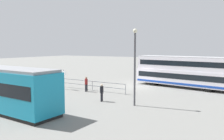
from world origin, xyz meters
TOP-DOWN VIEW (x-y plane):
  - ground_plane at (0.00, 0.00)m, footprint 160.00×160.00m
  - double_decker_bus at (-5.05, -2.31)m, footprint 12.02×4.45m
  - pedestrian_near_railing at (3.63, 5.50)m, footprint 0.35×0.36m
  - pedestrian_crossing at (-0.31, 8.64)m, footprint 0.37×0.37m
  - pedestrian_railing at (3.40, 4.68)m, footprint 8.54×0.39m
  - info_sign at (6.67, 5.69)m, footprint 1.01×0.32m
  - street_lamp at (-3.49, 8.57)m, footprint 0.36×0.36m

SIDE VIEW (x-z plane):
  - ground_plane at x=0.00m, z-range 0.00..0.00m
  - pedestrian_railing at x=3.40m, z-range 0.20..1.28m
  - pedestrian_crossing at x=-0.31m, z-range 0.11..1.68m
  - pedestrian_near_railing at x=3.63m, z-range 0.12..1.74m
  - info_sign at x=6.67m, z-range 0.42..2.70m
  - double_decker_bus at x=-5.05m, z-range 0.05..3.81m
  - street_lamp at x=-3.49m, z-range 0.57..6.92m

